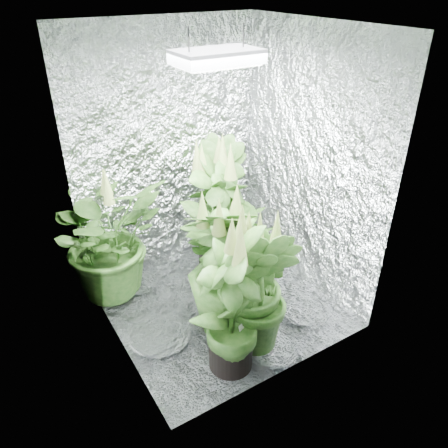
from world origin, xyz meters
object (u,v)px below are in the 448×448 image
at_px(grow_lamp, 217,57).
at_px(plant_g, 257,287).
at_px(plant_b, 217,218).
at_px(plant_a, 108,239).
at_px(plant_d, 227,270).
at_px(plant_e, 238,256).
at_px(circulation_fan, 262,249).
at_px(plant_c, 222,202).
at_px(plant_f, 231,302).

bearing_deg(grow_lamp, plant_g, -91.01).
bearing_deg(plant_b, plant_a, 165.82).
bearing_deg(plant_d, plant_e, 39.29).
height_order(plant_e, circulation_fan, plant_e).
relative_size(plant_b, plant_d, 1.08).
xyz_separation_m(plant_a, circulation_fan, (1.24, -0.30, -0.35)).
relative_size(plant_d, plant_e, 1.16).
height_order(plant_d, plant_e, plant_d).
bearing_deg(plant_g, plant_c, 70.05).
relative_size(plant_a, plant_g, 0.99).
bearing_deg(plant_c, plant_e, -111.56).
distance_m(grow_lamp, plant_g, 1.43).
bearing_deg(plant_g, plant_f, -163.16).
bearing_deg(plant_a, plant_f, -71.23).
height_order(grow_lamp, circulation_fan, grow_lamp).
distance_m(plant_a, circulation_fan, 1.33).
bearing_deg(grow_lamp, plant_b, 60.61).
height_order(plant_g, circulation_fan, plant_g).
distance_m(plant_e, circulation_fan, 0.66).
bearing_deg(grow_lamp, plant_d, -107.74).
bearing_deg(grow_lamp, circulation_fan, 23.96).
distance_m(plant_e, plant_f, 0.62).
distance_m(plant_f, circulation_fan, 1.26).
bearing_deg(plant_a, plant_d, -55.17).
bearing_deg(grow_lamp, plant_c, 56.35).
bearing_deg(plant_a, circulation_fan, -13.45).
bearing_deg(plant_c, circulation_fan, -52.48).
bearing_deg(plant_a, plant_g, -59.26).
xyz_separation_m(plant_a, plant_f, (0.39, -1.14, 0.03)).
bearing_deg(circulation_fan, plant_a, 154.83).
distance_m(plant_d, plant_e, 0.26).
distance_m(plant_b, plant_d, 0.66).
height_order(plant_f, plant_g, plant_f).
height_order(plant_a, plant_b, plant_b).
relative_size(grow_lamp, plant_e, 0.53).
relative_size(plant_a, plant_e, 1.12).
xyz_separation_m(plant_c, plant_e, (-0.25, -0.64, -0.09)).
bearing_deg(circulation_fan, plant_e, -155.92).
xyz_separation_m(grow_lamp, plant_c, (0.38, 0.57, -1.29)).
height_order(grow_lamp, plant_f, grow_lamp).
height_order(plant_b, plant_f, plant_b).
bearing_deg(plant_c, plant_a, 179.95).
height_order(plant_b, plant_c, plant_b).
height_order(grow_lamp, plant_e, grow_lamp).
bearing_deg(plant_c, plant_f, -119.04).
xyz_separation_m(plant_a, plant_b, (0.84, -0.21, 0.04)).
bearing_deg(plant_b, plant_c, 50.06).
distance_m(plant_c, plant_e, 0.70).
xyz_separation_m(plant_a, plant_e, (0.76, -0.65, -0.06)).
relative_size(plant_a, plant_f, 0.92).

